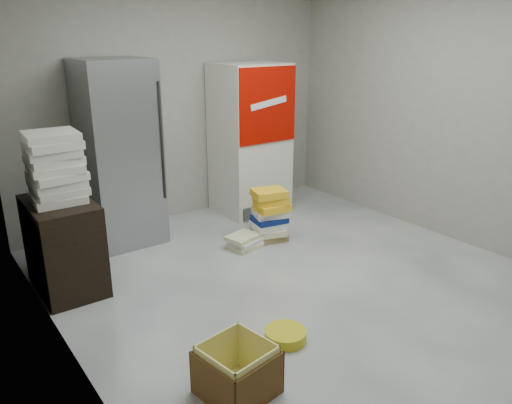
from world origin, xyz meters
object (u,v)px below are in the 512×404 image
at_px(wood_shelf, 64,245).
at_px(cardboard_box, 237,374).
at_px(coke_cooler, 250,139).
at_px(steel_fridge, 119,154).
at_px(phonebook_stack_main, 270,215).

xyz_separation_m(wood_shelf, cardboard_box, (0.44, -2.00, -0.26)).
distance_m(coke_cooler, cardboard_box, 3.49).
bearing_deg(cardboard_box, steel_fridge, 72.76).
distance_m(coke_cooler, phonebook_stack_main, 1.19).
distance_m(phonebook_stack_main, cardboard_box, 2.43).
bearing_deg(cardboard_box, phonebook_stack_main, 38.57).
relative_size(wood_shelf, phonebook_stack_main, 1.39).
height_order(phonebook_stack_main, cardboard_box, phonebook_stack_main).
height_order(coke_cooler, phonebook_stack_main, coke_cooler).
height_order(coke_cooler, cardboard_box, coke_cooler).
distance_m(steel_fridge, wood_shelf, 1.23).
distance_m(steel_fridge, cardboard_box, 2.88).
distance_m(wood_shelf, phonebook_stack_main, 2.09).
distance_m(coke_cooler, wood_shelf, 2.63).
xyz_separation_m(coke_cooler, phonebook_stack_main, (-0.41, -0.93, -0.62)).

